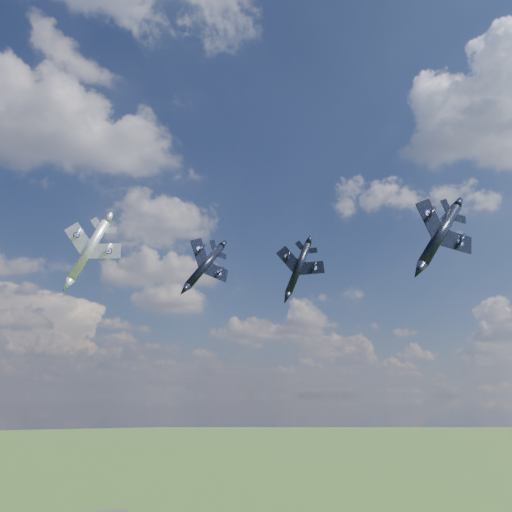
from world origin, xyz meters
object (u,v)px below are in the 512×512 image
object	(u,v)px
jet_lead_navy	(205,266)
jet_high_navy	(298,268)
jet_right_navy	(440,235)
jet_left_silver	(89,250)

from	to	relation	value
jet_lead_navy	jet_high_navy	bearing A→B (deg)	5.79
jet_right_navy	jet_high_navy	xyz separation A→B (m)	(-8.38, 31.94, 1.95)
jet_left_silver	jet_lead_navy	bearing A→B (deg)	3.97
jet_right_navy	jet_high_navy	bearing A→B (deg)	104.85
jet_lead_navy	jet_left_silver	distance (m)	18.89
jet_high_navy	jet_left_silver	distance (m)	40.78
jet_lead_navy	jet_left_silver	xyz separation A→B (m)	(-18.35, 3.99, 2.02)
jet_lead_navy	jet_high_navy	distance (m)	24.63
jet_right_navy	jet_high_navy	distance (m)	33.08
jet_right_navy	jet_left_silver	size ratio (longest dim) A/B	1.10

